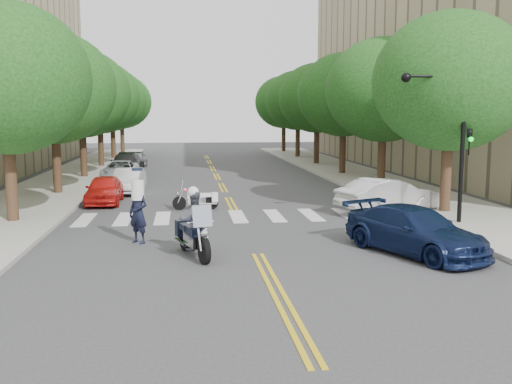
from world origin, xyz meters
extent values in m
plane|color=#38383A|center=(0.00, 0.00, 0.00)|extent=(140.00, 140.00, 0.00)
cube|color=#9E9991|center=(-9.50, 22.00, 0.07)|extent=(5.00, 60.00, 0.15)
cube|color=#9E9991|center=(9.50, 22.00, 0.07)|extent=(5.00, 60.00, 0.15)
cylinder|color=#382316|center=(-8.80, 6.00, 1.66)|extent=(0.44, 0.44, 3.32)
ellipsoid|color=#124012|center=(-8.80, 6.00, 5.56)|extent=(6.40, 6.40, 5.76)
cylinder|color=#382316|center=(-8.80, 14.00, 1.66)|extent=(0.44, 0.44, 3.32)
ellipsoid|color=#124012|center=(-8.80, 14.00, 5.56)|extent=(6.40, 6.40, 5.76)
cylinder|color=#382316|center=(-8.80, 22.00, 1.66)|extent=(0.44, 0.44, 3.32)
ellipsoid|color=#124012|center=(-8.80, 22.00, 5.56)|extent=(6.40, 6.40, 5.76)
cylinder|color=#382316|center=(-8.80, 30.00, 1.66)|extent=(0.44, 0.44, 3.32)
ellipsoid|color=#124012|center=(-8.80, 30.00, 5.56)|extent=(6.40, 6.40, 5.76)
cylinder|color=#382316|center=(-8.80, 38.00, 1.66)|extent=(0.44, 0.44, 3.32)
ellipsoid|color=#124012|center=(-8.80, 38.00, 5.56)|extent=(6.40, 6.40, 5.76)
cylinder|color=#382316|center=(-8.80, 46.00, 1.66)|extent=(0.44, 0.44, 3.32)
ellipsoid|color=#124012|center=(-8.80, 46.00, 5.56)|extent=(6.40, 6.40, 5.76)
cylinder|color=#382316|center=(8.80, 6.00, 1.66)|extent=(0.44, 0.44, 3.32)
ellipsoid|color=#124012|center=(8.80, 6.00, 5.56)|extent=(6.40, 6.40, 5.76)
cylinder|color=#382316|center=(8.80, 14.00, 1.66)|extent=(0.44, 0.44, 3.32)
ellipsoid|color=#124012|center=(8.80, 14.00, 5.56)|extent=(6.40, 6.40, 5.76)
cylinder|color=#382316|center=(8.80, 22.00, 1.66)|extent=(0.44, 0.44, 3.32)
ellipsoid|color=#124012|center=(8.80, 22.00, 5.56)|extent=(6.40, 6.40, 5.76)
cylinder|color=#382316|center=(8.80, 30.00, 1.66)|extent=(0.44, 0.44, 3.32)
ellipsoid|color=#124012|center=(8.80, 30.00, 5.56)|extent=(6.40, 6.40, 5.76)
cylinder|color=#382316|center=(8.80, 38.00, 1.66)|extent=(0.44, 0.44, 3.32)
ellipsoid|color=#124012|center=(8.80, 38.00, 5.56)|extent=(6.40, 6.40, 5.76)
cylinder|color=#382316|center=(8.80, 46.00, 1.66)|extent=(0.44, 0.44, 3.32)
ellipsoid|color=#124012|center=(8.80, 46.00, 5.56)|extent=(6.40, 6.40, 5.76)
cylinder|color=black|center=(8.20, 3.50, 3.00)|extent=(0.16, 0.16, 6.00)
cylinder|color=black|center=(7.00, 3.50, 5.60)|extent=(2.40, 0.10, 0.10)
sphere|color=black|center=(5.90, 3.50, 5.55)|extent=(0.36, 0.36, 0.36)
imported|color=black|center=(8.45, 3.50, 3.20)|extent=(0.16, 0.20, 1.00)
sphere|color=#0CCC26|center=(8.45, 3.35, 3.30)|extent=(0.18, 0.18, 0.18)
cylinder|color=black|center=(-1.64, -0.96, 0.39)|extent=(0.37, 0.79, 0.77)
cylinder|color=black|center=(-2.16, 0.79, 0.39)|extent=(0.42, 0.80, 0.77)
cube|color=silver|center=(-1.92, -0.03, 0.51)|extent=(0.64, 1.08, 0.36)
cube|color=black|center=(-1.89, -0.14, 0.80)|extent=(0.62, 0.88, 0.25)
cube|color=black|center=(-2.06, 0.46, 0.82)|extent=(0.61, 0.73, 0.18)
cube|color=black|center=(-2.21, 0.95, 0.68)|extent=(0.58, 0.47, 0.51)
cube|color=#8C99A5|center=(-1.68, -0.81, 1.36)|extent=(0.59, 0.33, 0.62)
cube|color=red|center=(-1.61, -0.59, 1.16)|extent=(0.14, 0.14, 0.09)
cube|color=#0C26E5|center=(-1.87, -0.67, 1.16)|extent=(0.14, 0.14, 0.09)
imported|color=#474C56|center=(-1.92, -0.03, 1.10)|extent=(1.03, 0.90, 1.79)
sphere|color=silver|center=(-1.92, -0.03, 1.94)|extent=(0.34, 0.34, 0.34)
cylinder|color=black|center=(-2.43, 8.47, 0.31)|extent=(0.62, 0.15, 0.61)
cylinder|color=black|center=(-0.99, 8.53, 0.31)|extent=(0.62, 0.19, 0.61)
cube|color=silver|center=(-1.66, 8.50, 0.40)|extent=(0.82, 0.32, 0.29)
cube|color=white|center=(-1.75, 8.50, 0.63)|extent=(0.64, 0.35, 0.20)
cube|color=white|center=(-1.26, 8.52, 0.65)|extent=(0.51, 0.38, 0.14)
cube|color=white|center=(-0.85, 8.53, 0.54)|extent=(0.29, 0.41, 0.40)
cube|color=#8C99A5|center=(-2.31, 8.47, 1.08)|extent=(0.16, 0.46, 0.49)
cube|color=red|center=(-2.15, 8.37, 0.92)|extent=(0.09, 0.09, 0.07)
cube|color=#0C26E5|center=(-2.16, 8.59, 0.92)|extent=(0.09, 0.09, 0.07)
imported|color=black|center=(-3.69, 2.00, 1.00)|extent=(0.87, 0.84, 2.01)
imported|color=silver|center=(6.50, 6.61, 0.76)|extent=(4.88, 3.06, 1.52)
imported|color=#0F1B3F|center=(4.77, -0.50, 0.71)|extent=(3.83, 5.29, 1.42)
imported|color=red|center=(-5.98, 10.78, 0.67)|extent=(1.65, 3.97, 1.34)
imported|color=white|center=(-5.20, 14.50, 0.66)|extent=(1.65, 4.09, 1.32)
imported|color=#B4B7BD|center=(-6.30, 20.64, 0.63)|extent=(2.22, 4.60, 1.26)
imported|color=black|center=(-6.30, 24.50, 0.74)|extent=(2.35, 5.20, 1.48)
imported|color=gray|center=(-6.03, 29.50, 0.64)|extent=(1.81, 3.87, 1.28)
camera|label=1|loc=(-2.14, -16.76, 4.22)|focal=40.00mm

